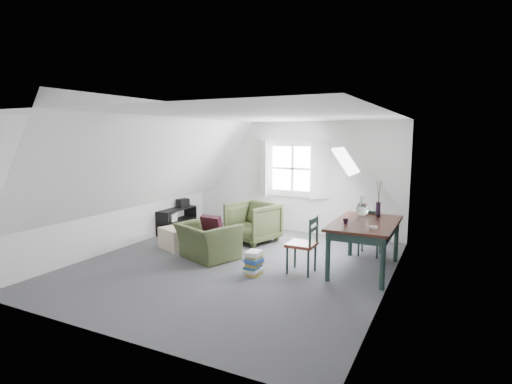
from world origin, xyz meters
The scene contains 24 objects.
floor centered at (0.00, 0.00, 0.00)m, with size 5.50×5.50×0.00m, color #49484D.
ceiling centered at (0.00, 0.00, 2.50)m, with size 5.50×5.50×0.00m, color white.
wall_back centered at (0.00, 2.75, 1.25)m, with size 5.00×5.00×0.00m, color silver.
wall_front centered at (0.00, -2.75, 1.25)m, with size 5.00×5.00×0.00m, color silver.
wall_left centered at (-2.50, 0.00, 1.25)m, with size 5.50×5.50×0.00m, color silver.
wall_right centered at (2.50, 0.00, 1.25)m, with size 5.50×5.50×0.00m, color silver.
slope_left centered at (-1.55, 0.00, 1.78)m, with size 5.50×5.50×0.00m, color white.
slope_right centered at (1.55, 0.00, 1.78)m, with size 5.50×5.50×0.00m, color white.
dormer_window centered at (0.00, 2.68, 1.45)m, with size 1.71×0.35×1.30m.
skylight centered at (1.55, 1.30, 1.75)m, with size 0.55×0.75×0.04m, color white.
armchair_near centered at (-0.60, 0.11, 0.00)m, with size 0.98×0.86×0.64m, color #384223.
armchair_far centered at (-0.40, 1.49, 0.00)m, with size 0.88×0.90×0.82m, color #384223.
throw_pillow centered at (-0.60, 0.26, 0.56)m, with size 0.39×0.11×0.39m, color #320D18.
ottoman centered at (-1.49, 0.45, 0.20)m, with size 0.61×0.61×0.41m, color #C7B496.
dining_table centered at (2.04, 0.69, 0.70)m, with size 0.97×1.62×0.81m.
demijohn centered at (1.89, 1.14, 0.95)m, with size 0.23×0.23×0.33m.
vase_twigs centered at (2.14, 1.24, 0.95)m, with size 0.08×0.09×0.62m.
cup centered at (1.79, 0.39, 0.81)m, with size 0.09×0.09×0.08m, color black.
paper_box centered at (2.24, 0.24, 0.83)m, with size 0.12×0.08×0.04m, color white.
dining_chair_far centered at (1.96, 1.57, 0.45)m, with size 0.41×0.41×0.87m.
dining_chair_near centered at (1.19, 0.15, 0.48)m, with size 0.43×0.43×0.92m.
media_shelf centered at (-2.33, 1.43, 0.25)m, with size 0.35×1.06×0.55m.
electronics_box centered at (-2.33, 1.72, 0.63)m, with size 0.18×0.25×0.20m, color black.
magazine_stack centered at (0.51, -0.28, 0.19)m, with size 0.28×0.33×0.37m.
Camera 1 is at (3.26, -5.72, 2.19)m, focal length 28.00 mm.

